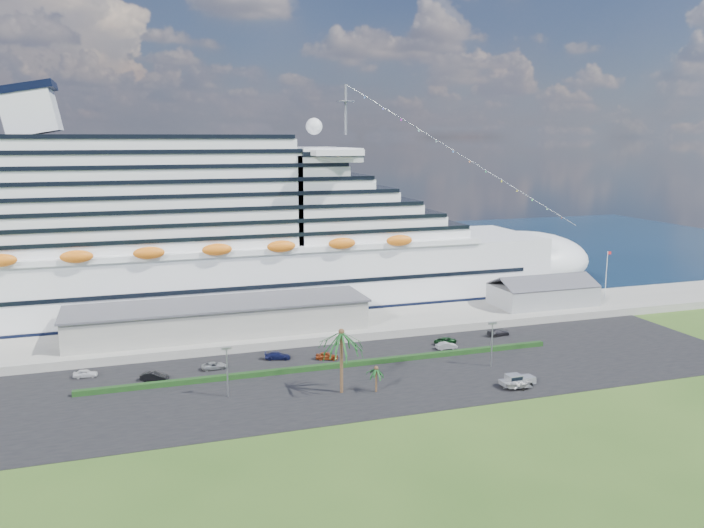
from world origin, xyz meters
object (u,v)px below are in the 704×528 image
object	(u,v)px
cruise_ship	(219,243)
pickup_truck	(517,380)
boat_trailer	(519,384)
parked_car_3	(278,356)

from	to	relation	value
cruise_ship	pickup_truck	bearing A→B (deg)	-58.76
cruise_ship	boat_trailer	size ratio (longest dim) A/B	35.76
parked_car_3	boat_trailer	world-z (taller)	boat_trailer
cruise_ship	parked_car_3	bearing A→B (deg)	-82.62
cruise_ship	boat_trailer	distance (m)	80.36
pickup_truck	cruise_ship	bearing A→B (deg)	121.24
pickup_truck	boat_trailer	xyz separation A→B (m)	(-0.41, -1.35, -0.17)
cruise_ship	pickup_truck	size ratio (longest dim) A/B	31.52
cruise_ship	pickup_truck	xyz separation A→B (m)	(40.39, -66.59, -15.41)
parked_car_3	pickup_truck	xyz separation A→B (m)	(35.23, -26.75, 0.46)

